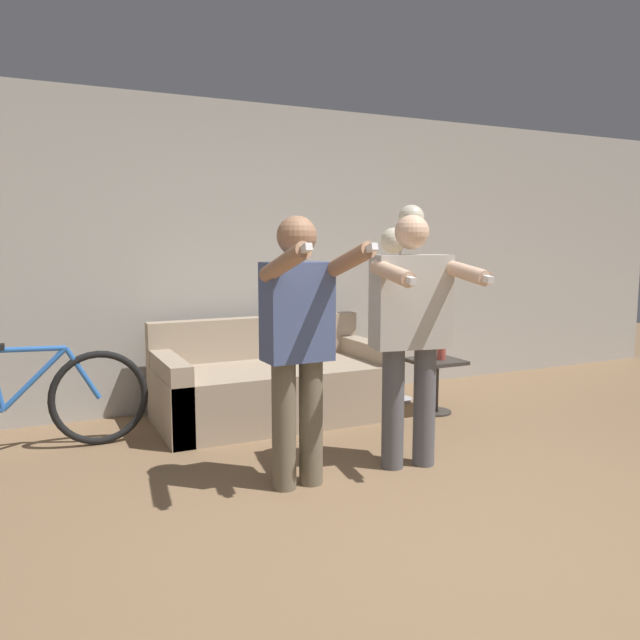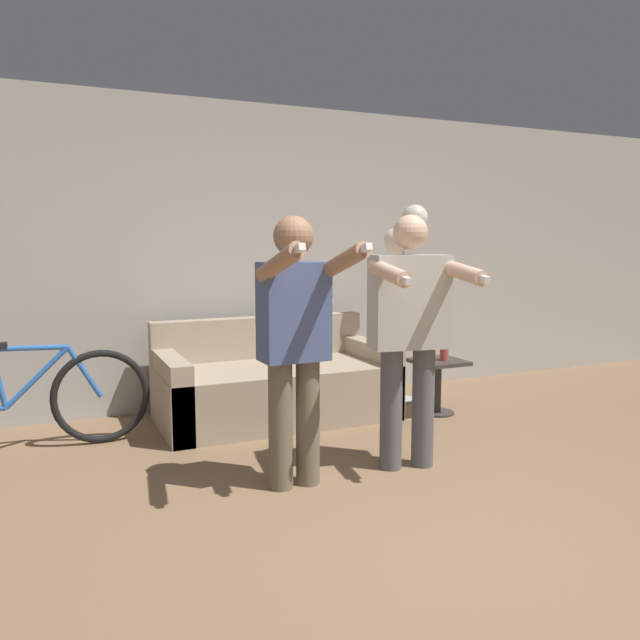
# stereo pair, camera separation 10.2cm
# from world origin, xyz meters

# --- Properties ---
(ground_plane) EXTENTS (16.00, 16.00, 0.00)m
(ground_plane) POSITION_xyz_m (0.00, 0.00, 0.00)
(ground_plane) COLOR #846647
(wall_back) EXTENTS (10.00, 0.05, 2.60)m
(wall_back) POSITION_xyz_m (0.00, 3.08, 1.30)
(wall_back) COLOR #B7B2A8
(wall_back) RESTS_ON ground_plane
(couch) EXTENTS (1.84, 0.92, 0.79)m
(couch) POSITION_xyz_m (0.00, 2.48, 0.27)
(couch) COLOR tan
(couch) RESTS_ON ground_plane
(person_left) EXTENTS (0.47, 0.66, 1.57)m
(person_left) POSITION_xyz_m (-0.38, 1.07, 0.91)
(person_left) COLOR #6B604C
(person_left) RESTS_ON ground_plane
(person_right) EXTENTS (0.62, 0.74, 1.59)m
(person_right) POSITION_xyz_m (0.38, 1.08, 0.92)
(person_right) COLOR #56565B
(person_right) RESTS_ON ground_plane
(cat) EXTENTS (0.46, 0.13, 0.17)m
(cat) POSITION_xyz_m (0.51, 2.84, 0.86)
(cat) COLOR silver
(cat) RESTS_ON couch
(floor_lamp) EXTENTS (0.41, 0.25, 1.74)m
(floor_lamp) POSITION_xyz_m (1.24, 2.53, 1.42)
(floor_lamp) COLOR #B2B2B7
(floor_lamp) RESTS_ON ground_plane
(side_table) EXTENTS (0.40, 0.40, 0.45)m
(side_table) POSITION_xyz_m (1.28, 2.05, 0.32)
(side_table) COLOR #38332D
(side_table) RESTS_ON ground_plane
(cup) EXTENTS (0.07, 0.07, 0.10)m
(cup) POSITION_xyz_m (1.32, 2.03, 0.51)
(cup) COLOR #B7473D
(cup) RESTS_ON side_table
(bicycle) EXTENTS (1.65, 0.07, 0.76)m
(bicycle) POSITION_xyz_m (-1.82, 2.38, 0.35)
(bicycle) COLOR black
(bicycle) RESTS_ON ground_plane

